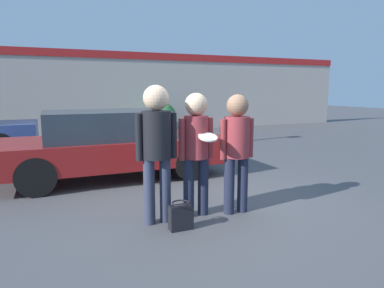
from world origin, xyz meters
TOP-DOWN VIEW (x-y plane):
  - ground_plane at (0.00, 0.00)m, footprint 56.00×56.00m
  - storefront_building at (0.00, 10.09)m, footprint 24.00×0.22m
  - person_left at (-0.84, -0.29)m, footprint 0.55×0.38m
  - person_middle_with_frisbee at (-0.27, -0.25)m, footprint 0.50×0.54m
  - person_right at (0.31, -0.36)m, footprint 0.53×0.36m
  - parked_car_near at (-1.02, 2.39)m, footprint 4.46×1.85m
  - shrub at (2.25, 9.27)m, footprint 1.26×1.26m
  - handbag at (-0.64, -0.64)m, footprint 0.30×0.23m

SIDE VIEW (x-z plane):
  - ground_plane at x=0.00m, z-range 0.00..0.00m
  - handbag at x=-0.64m, z-range -0.01..0.35m
  - shrub at x=2.25m, z-range 0.00..1.26m
  - parked_car_near at x=-1.02m, z-range 0.02..1.37m
  - person_right at x=0.31m, z-range 0.17..1.86m
  - person_middle_with_frisbee at x=-0.27m, z-range 0.17..1.88m
  - person_left at x=-0.84m, z-range 0.20..2.02m
  - storefront_building at x=0.00m, z-range 0.03..3.37m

